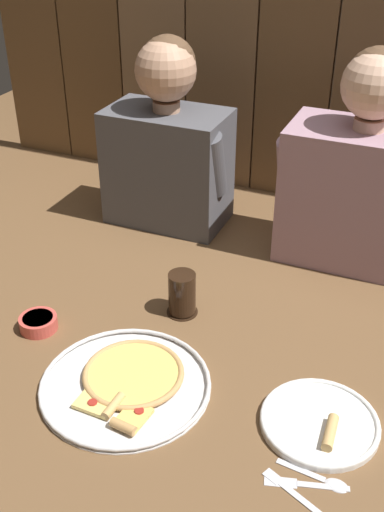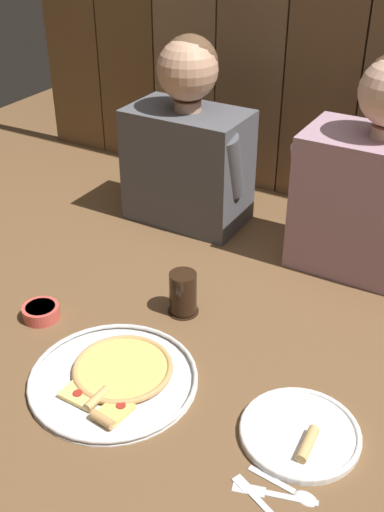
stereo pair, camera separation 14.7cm
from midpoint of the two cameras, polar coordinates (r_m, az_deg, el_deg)
ground_plane at (r=1.50m, az=1.37°, el=-7.86°), size 3.20×3.20×0.00m
pizza_tray at (r=1.39m, az=-3.95°, el=-11.01°), size 0.37×0.37×0.03m
dinner_plate at (r=1.31m, az=13.17°, el=-15.59°), size 0.24×0.24×0.03m
drinking_glass at (r=1.55m, az=1.88°, el=-3.53°), size 0.08×0.08×0.11m
dipping_bowl at (r=1.58m, az=-11.10°, el=-5.08°), size 0.09×0.09×0.03m
table_fork at (r=1.20m, az=9.65°, el=-21.14°), size 0.13×0.07×0.01m
table_knife at (r=1.21m, az=11.19°, el=-20.74°), size 0.15×0.06×0.01m
table_spoon at (r=1.22m, az=12.99°, el=-20.38°), size 0.14×0.03×0.01m
diner_left at (r=1.90m, az=1.83°, el=10.28°), size 0.40×0.22×0.57m
diner_right at (r=1.73m, az=19.00°, el=6.14°), size 0.44×0.23×0.59m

